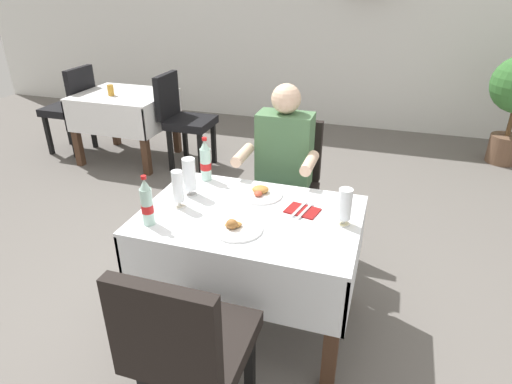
{
  "coord_description": "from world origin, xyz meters",
  "views": [
    {
      "loc": [
        0.74,
        -1.94,
        1.88
      ],
      "look_at": [
        0.1,
        0.07,
        0.81
      ],
      "focal_mm": 30.68,
      "sensor_mm": 36.0,
      "label": 1
    }
  ],
  "objects_px": {
    "beer_glass_middle": "(178,188)",
    "cola_bottle_secondary": "(147,203)",
    "chair_near_camera_side": "(188,346)",
    "plate_far_diner": "(261,193)",
    "beer_glass_right": "(345,207)",
    "chair_far_diner_seat": "(286,183)",
    "beer_glass_left": "(189,176)",
    "background_chair_right": "(182,116)",
    "plate_near_camera": "(236,228)",
    "seated_diner_far": "(282,168)",
    "background_table_tumbler": "(111,90)",
    "cola_bottle_primary": "(206,161)",
    "main_dining_table": "(250,241)",
    "napkin_cutlery_set": "(302,210)",
    "background_chair_left": "(72,105)",
    "background_dining_table": "(125,111)"
  },
  "relations": [
    {
      "from": "plate_far_diner",
      "to": "plate_near_camera",
      "type": "bearing_deg",
      "value": -90.68
    },
    {
      "from": "chair_near_camera_side",
      "to": "beer_glass_right",
      "type": "xyz_separation_m",
      "value": [
        0.48,
        0.83,
        0.28
      ]
    },
    {
      "from": "chair_far_diner_seat",
      "to": "plate_far_diner",
      "type": "distance_m",
      "value": 0.6
    },
    {
      "from": "seated_diner_far",
      "to": "beer_glass_right",
      "type": "height_order",
      "value": "seated_diner_far"
    },
    {
      "from": "beer_glass_left",
      "to": "cola_bottle_primary",
      "type": "distance_m",
      "value": 0.22
    },
    {
      "from": "beer_glass_left",
      "to": "background_chair_right",
      "type": "distance_m",
      "value": 2.19
    },
    {
      "from": "main_dining_table",
      "to": "beer_glass_middle",
      "type": "distance_m",
      "value": 0.49
    },
    {
      "from": "chair_far_diner_seat",
      "to": "background_chair_left",
      "type": "relative_size",
      "value": 1.0
    },
    {
      "from": "plate_near_camera",
      "to": "beer_glass_right",
      "type": "distance_m",
      "value": 0.55
    },
    {
      "from": "chair_near_camera_side",
      "to": "plate_far_diner",
      "type": "distance_m",
      "value": 1.03
    },
    {
      "from": "seated_diner_far",
      "to": "background_dining_table",
      "type": "relative_size",
      "value": 1.34
    },
    {
      "from": "beer_glass_left",
      "to": "plate_near_camera",
      "type": "bearing_deg",
      "value": -36.5
    },
    {
      "from": "chair_near_camera_side",
      "to": "seated_diner_far",
      "type": "relative_size",
      "value": 0.77
    },
    {
      "from": "main_dining_table",
      "to": "beer_glass_right",
      "type": "relative_size",
      "value": 5.83
    },
    {
      "from": "background_dining_table",
      "to": "chair_far_diner_seat",
      "type": "bearing_deg",
      "value": -30.43
    },
    {
      "from": "chair_near_camera_side",
      "to": "cola_bottle_secondary",
      "type": "relative_size",
      "value": 3.61
    },
    {
      "from": "napkin_cutlery_set",
      "to": "seated_diner_far",
      "type": "bearing_deg",
      "value": 114.78
    },
    {
      "from": "seated_diner_far",
      "to": "napkin_cutlery_set",
      "type": "distance_m",
      "value": 0.63
    },
    {
      "from": "chair_far_diner_seat",
      "to": "beer_glass_left",
      "type": "bearing_deg",
      "value": -120.15
    },
    {
      "from": "seated_diner_far",
      "to": "beer_glass_middle",
      "type": "relative_size",
      "value": 5.95
    },
    {
      "from": "cola_bottle_primary",
      "to": "cola_bottle_secondary",
      "type": "xyz_separation_m",
      "value": [
        -0.06,
        -0.58,
        -0.0
      ]
    },
    {
      "from": "seated_diner_far",
      "to": "plate_far_diner",
      "type": "xyz_separation_m",
      "value": [
        -0.01,
        -0.46,
        0.03
      ]
    },
    {
      "from": "cola_bottle_primary",
      "to": "background_table_tumbler",
      "type": "distance_m",
      "value": 2.38
    },
    {
      "from": "beer_glass_middle",
      "to": "background_chair_left",
      "type": "bearing_deg",
      "value": 139.06
    },
    {
      "from": "background_table_tumbler",
      "to": "cola_bottle_primary",
      "type": "bearing_deg",
      "value": -41.97
    },
    {
      "from": "chair_far_diner_seat",
      "to": "background_chair_right",
      "type": "height_order",
      "value": "same"
    },
    {
      "from": "main_dining_table",
      "to": "seated_diner_far",
      "type": "xyz_separation_m",
      "value": [
        -0.0,
        0.68,
        0.15
      ]
    },
    {
      "from": "main_dining_table",
      "to": "seated_diner_far",
      "type": "relative_size",
      "value": 0.92
    },
    {
      "from": "napkin_cutlery_set",
      "to": "beer_glass_right",
      "type": "bearing_deg",
      "value": -17.25
    },
    {
      "from": "background_chair_right",
      "to": "chair_near_camera_side",
      "type": "bearing_deg",
      "value": -63.27
    },
    {
      "from": "beer_glass_right",
      "to": "cola_bottle_primary",
      "type": "distance_m",
      "value": 0.92
    },
    {
      "from": "plate_near_camera",
      "to": "cola_bottle_primary",
      "type": "xyz_separation_m",
      "value": [
        -0.38,
        0.5,
        0.11
      ]
    },
    {
      "from": "background_chair_right",
      "to": "background_dining_table",
      "type": "bearing_deg",
      "value": -180.0
    },
    {
      "from": "chair_near_camera_side",
      "to": "beer_glass_right",
      "type": "height_order",
      "value": "chair_near_camera_side"
    },
    {
      "from": "background_dining_table",
      "to": "background_chair_left",
      "type": "xyz_separation_m",
      "value": [
        -0.68,
        0.0,
        0.01
      ]
    },
    {
      "from": "cola_bottle_primary",
      "to": "background_dining_table",
      "type": "height_order",
      "value": "cola_bottle_primary"
    },
    {
      "from": "chair_far_diner_seat",
      "to": "background_table_tumbler",
      "type": "bearing_deg",
      "value": 152.51
    },
    {
      "from": "plate_near_camera",
      "to": "beer_glass_left",
      "type": "distance_m",
      "value": 0.49
    },
    {
      "from": "chair_far_diner_seat",
      "to": "cola_bottle_secondary",
      "type": "bearing_deg",
      "value": -113.61
    },
    {
      "from": "beer_glass_middle",
      "to": "napkin_cutlery_set",
      "type": "bearing_deg",
      "value": 13.32
    },
    {
      "from": "napkin_cutlery_set",
      "to": "background_chair_left",
      "type": "xyz_separation_m",
      "value": [
        -3.03,
        1.91,
        -0.18
      ]
    },
    {
      "from": "beer_glass_middle",
      "to": "cola_bottle_secondary",
      "type": "height_order",
      "value": "cola_bottle_secondary"
    },
    {
      "from": "main_dining_table",
      "to": "napkin_cutlery_set",
      "type": "bearing_deg",
      "value": 22.91
    },
    {
      "from": "beer_glass_middle",
      "to": "chair_far_diner_seat",
      "type": "bearing_deg",
      "value": 64.76
    },
    {
      "from": "beer_glass_right",
      "to": "background_dining_table",
      "type": "height_order",
      "value": "beer_glass_right"
    },
    {
      "from": "main_dining_table",
      "to": "background_table_tumbler",
      "type": "bearing_deg",
      "value": 138.48
    },
    {
      "from": "napkin_cutlery_set",
      "to": "background_chair_right",
      "type": "height_order",
      "value": "background_chair_right"
    },
    {
      "from": "chair_near_camera_side",
      "to": "napkin_cutlery_set",
      "type": "relative_size",
      "value": 4.94
    },
    {
      "from": "background_chair_left",
      "to": "chair_near_camera_side",
      "type": "bearing_deg",
      "value": -45.36
    },
    {
      "from": "plate_near_camera",
      "to": "background_dining_table",
      "type": "distance_m",
      "value": 3.03
    }
  ]
}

